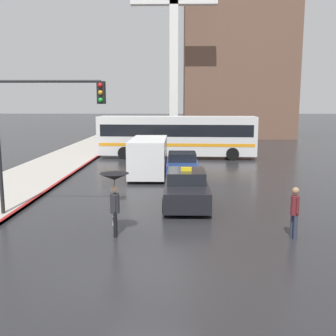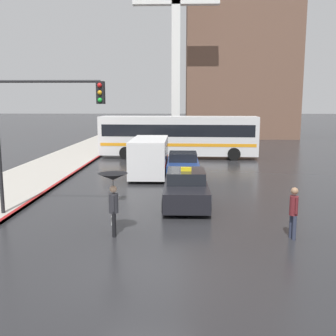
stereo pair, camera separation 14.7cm
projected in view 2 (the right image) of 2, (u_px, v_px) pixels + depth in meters
name	position (u px, v px, depth m)	size (l,w,h in m)	color
ground_plane	(145.00, 275.00, 9.85)	(300.00, 300.00, 0.00)	#262628
taxi	(186.00, 189.00, 16.63)	(1.91, 4.50, 1.60)	black
sedan_red	(183.00, 166.00, 22.89)	(1.91, 4.12, 1.41)	navy
ambulance_van	(150.00, 155.00, 23.05)	(2.11, 5.20, 2.20)	silver
city_bus	(178.00, 135.00, 30.72)	(12.30, 3.14, 3.23)	silver
pedestrian_with_umbrella	(113.00, 187.00, 12.49)	(0.94, 0.94, 2.06)	black
pedestrian_man	(294.00, 209.00, 12.32)	(0.31, 0.42, 1.67)	#2D3347
traffic_light	(42.00, 117.00, 14.30)	(4.07, 0.38, 5.33)	black
monument_cross	(176.00, 32.00, 41.10)	(9.01, 0.90, 20.48)	white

